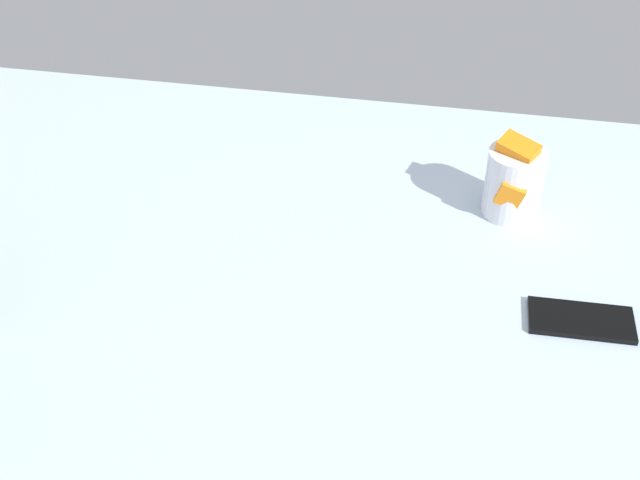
{
  "coord_description": "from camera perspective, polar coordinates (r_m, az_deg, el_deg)",
  "views": [
    {
      "loc": [
        -16.19,
        73.76,
        96.98
      ],
      "look_at": [
        0.81,
        -17.84,
        24.0
      ],
      "focal_mm": 47.43,
      "sensor_mm": 36.0,
      "label": 1
    }
  ],
  "objects": [
    {
      "name": "cell_phone",
      "position": [
        1.19,
        17.2,
        -5.18
      ],
      "size": [
        14.14,
        7.08,
        0.8
      ],
      "primitive_type": "cube",
      "rotation": [
        0.0,
        0.0,
        4.73
      ],
      "color": "black",
      "rests_on": "bed_mattress"
    },
    {
      "name": "bed_mattress",
      "position": [
        1.16,
        -1.24,
        -11.3
      ],
      "size": [
        180.0,
        140.0,
        18.0
      ],
      "primitive_type": "cube",
      "color": "silver",
      "rests_on": "ground"
    },
    {
      "name": "snack_cup",
      "position": [
        1.34,
        12.97,
        3.9
      ],
      "size": [
        9.0,
        9.69,
        13.53
      ],
      "color": "silver",
      "rests_on": "bed_mattress"
    }
  ]
}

